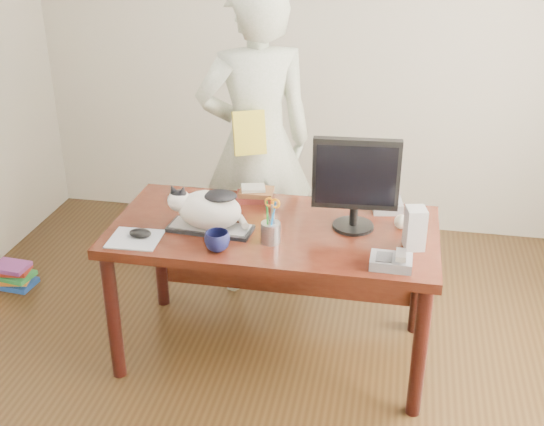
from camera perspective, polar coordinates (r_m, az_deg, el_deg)
The scene contains 17 objects.
room at distance 2.57m, azimuth -2.35°, elevation 4.85°, with size 4.50×4.50×4.50m.
desk at distance 3.49m, azimuth 0.40°, elevation -2.77°, with size 1.60×0.80×0.75m.
keyboard at distance 3.33m, azimuth -5.18°, elevation -1.27°, with size 0.42×0.19×0.02m.
cat at distance 3.28m, azimuth -5.47°, elevation 0.42°, with size 0.40×0.21×0.23m.
monitor at distance 3.25m, azimuth 7.02°, elevation 2.80°, with size 0.41×0.22×0.47m.
pen_cup at distance 3.18m, azimuth -0.10°, elevation -1.44°, with size 0.11×0.11×0.23m.
mousepad at distance 3.30m, azimuth -11.38°, elevation -2.13°, with size 0.25×0.23×0.01m.
mouse at distance 3.30m, azimuth -10.97°, elevation -1.67°, with size 0.11×0.07×0.04m.
coffee_mug at distance 3.13m, azimuth -4.61°, elevation -2.36°, with size 0.12×0.12×0.09m, color black.
phone at distance 3.05m, azimuth 10.01°, elevation -3.96°, with size 0.19×0.15×0.08m.
speaker at distance 3.19m, azimuth 11.87°, elevation -1.24°, with size 0.11×0.12×0.20m.
baseball at distance 3.38m, azimuth 10.79°, elevation -0.72°, with size 0.07×0.07×0.07m.
book_stack at distance 3.64m, azimuth -1.40°, elevation 1.61°, with size 0.22×0.18×0.07m.
calculator at distance 3.59m, azimuth 9.55°, elevation 0.83°, with size 0.18×0.22×0.06m.
person at distance 3.94m, azimuth -1.34°, elevation 5.81°, with size 0.68×0.44×1.85m, color white.
held_book at distance 3.74m, azimuth -1.91°, elevation 6.72°, with size 0.20×0.17×0.24m.
book_pile_b at distance 4.56m, azimuth -20.77°, elevation -4.90°, with size 0.26×0.20×0.15m.
Camera 1 is at (0.56, -2.34, 2.26)m, focal length 45.00 mm.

